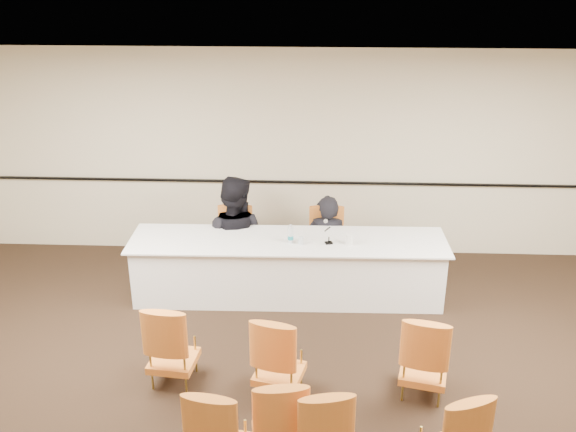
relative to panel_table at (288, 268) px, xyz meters
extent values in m
plane|color=silver|center=(0.23, -2.61, 2.60)|extent=(10.00, 10.00, 0.00)
cube|color=beige|center=(0.23, 1.39, 1.10)|extent=(10.00, 0.04, 3.00)
cube|color=black|center=(0.23, 1.35, 0.70)|extent=(9.80, 0.04, 0.03)
imported|color=black|center=(0.50, 0.60, -0.03)|extent=(0.61, 0.41, 1.62)
imported|color=black|center=(-0.77, 0.57, 0.07)|extent=(1.09, 0.94, 1.94)
cube|color=silver|center=(0.48, 0.01, 0.41)|extent=(0.37, 0.34, 0.00)
cylinder|color=silver|center=(0.17, -0.12, 0.45)|extent=(0.08, 0.08, 0.10)
cylinder|color=white|center=(0.77, -0.10, 0.47)|extent=(0.11, 0.11, 0.14)
camera|label=1|loc=(0.34, -7.36, 3.85)|focal=40.00mm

